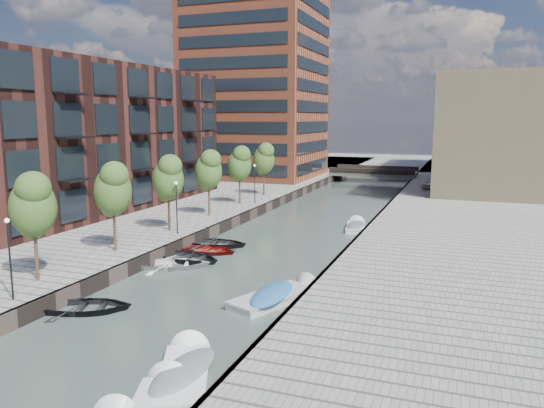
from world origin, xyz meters
The scene contains 29 objects.
water centered at (0.00, 40.00, 0.00)m, with size 300.00×300.00×0.00m, color #38473F.
quay_left centered at (-36.00, 40.00, 0.50)m, with size 60.00×140.00×1.00m, color gray.
quay_right centered at (16.00, 40.00, 0.50)m, with size 20.00×140.00×1.00m, color gray.
quay_wall_left centered at (-6.10, 40.00, 0.50)m, with size 0.25×140.00×1.00m, color #332823.
quay_wall_right centered at (6.10, 40.00, 0.50)m, with size 0.25×140.00×1.00m, color #332823.
far_closure centered at (0.00, 100.00, 0.50)m, with size 80.00×40.00×1.00m, color gray.
apartment_block centered at (-20.00, 30.00, 8.00)m, with size 8.00×38.00×14.00m, color black.
tower centered at (-17.00, 65.00, 16.00)m, with size 18.00×18.00×30.00m, color #9C472D.
tan_block_near centered at (16.00, 62.00, 8.00)m, with size 12.00×25.00×14.00m, color tan.
tan_block_far centered at (16.00, 88.00, 9.00)m, with size 12.00×20.00×16.00m, color tan.
bridge centered at (0.00, 72.00, 1.39)m, with size 13.00×6.00×1.30m.
tree_1 centered at (-8.50, 11.00, 5.31)m, with size 2.50×2.50×5.95m.
tree_2 centered at (-8.50, 18.00, 5.31)m, with size 2.50×2.50×5.95m.
tree_3 centered at (-8.50, 25.00, 5.31)m, with size 2.50×2.50×5.95m.
tree_4 centered at (-8.50, 32.00, 5.31)m, with size 2.50×2.50×5.95m.
tree_5 centered at (-8.50, 39.00, 5.31)m, with size 2.50×2.50×5.95m.
tree_6 centered at (-8.50, 46.00, 5.31)m, with size 2.50×2.50×5.95m.
lamp_0 centered at (-7.20, 8.00, 3.51)m, with size 0.24×0.24×4.12m.
lamp_1 centered at (-7.20, 24.00, 3.51)m, with size 0.24×0.24×4.12m.
lamp_2 centered at (-7.20, 40.00, 3.51)m, with size 0.24×0.24×4.12m.
sloop_0 centered at (-4.48, 10.07, 0.00)m, with size 3.34×4.68×0.97m, color black.
sloop_1 centered at (-4.34, 20.51, 0.00)m, with size 3.55×4.97×1.03m, color black.
sloop_2 centered at (-4.03, 23.09, 0.00)m, with size 3.03×4.24×0.88m, color maroon.
sloop_3 centered at (-4.34, 18.68, 0.00)m, with size 3.44×4.81×1.00m, color white.
sloop_4 centered at (-4.37, 25.06, 0.00)m, with size 3.49×4.89×1.01m, color black.
motorboat_1 centered at (3.83, 5.66, 0.21)m, with size 3.72×5.39×1.71m.
motorboat_3 centered at (4.34, 15.10, 0.23)m, with size 3.98×5.94×1.88m.
motorboat_4 centered at (4.49, 35.55, 0.19)m, with size 2.29×4.80×1.54m.
car centered at (9.84, 58.52, 1.73)m, with size 1.74×4.31×1.47m, color #B8BCBD.
Camera 1 is at (13.69, -11.25, 9.95)m, focal length 35.00 mm.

